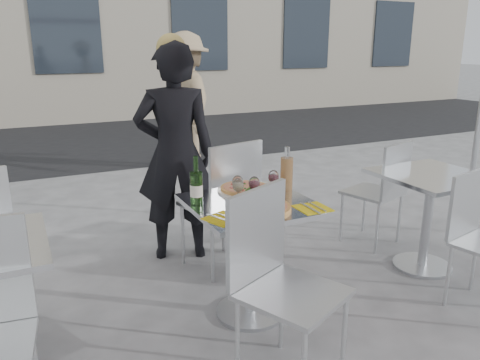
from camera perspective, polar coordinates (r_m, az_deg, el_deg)
name	(u,v)px	position (r m, az deg, el deg)	size (l,w,h in m)	color
ground	(250,313)	(3.12, 1.25, -15.87)	(80.00, 80.00, 0.00)	slate
street_asphalt	(90,139)	(9.09, -17.84, 4.73)	(24.00, 5.00, 0.00)	black
main_table	(251,235)	(2.88, 1.31, -6.71)	(0.72, 0.72, 0.75)	#B7BABF
side_table_right	(429,201)	(3.77, 22.08, -2.38)	(0.72, 0.72, 0.75)	#B7BABF
chair_far	(226,196)	(3.43, -1.71, -1.96)	(0.55, 0.56, 1.00)	silver
chair_near	(276,270)	(2.36, 4.39, -10.94)	(0.60, 0.60, 0.98)	silver
side_chair_rfar	(383,185)	(4.08, 17.03, -0.62)	(0.51, 0.52, 0.90)	silver
side_chair_rnear	(480,230)	(3.37, 27.18, -5.40)	(0.48, 0.49, 0.88)	silver
woman_diner	(175,154)	(3.66, -7.90, 3.17)	(0.62, 0.41, 1.69)	black
pedestrian_b	(186,102)	(6.48, -6.61, 9.41)	(1.19, 0.69, 1.85)	tan
pizza_near	(260,207)	(2.69, 2.46, -3.28)	(0.36, 0.36, 0.02)	tan
pizza_far	(245,189)	(3.01, 0.59, -1.09)	(0.35, 0.35, 0.03)	white
salad_plate	(257,195)	(2.83, 2.05, -1.80)	(0.22, 0.22, 0.09)	white
wine_bottle	(196,186)	(2.73, -5.35, -0.79)	(0.07, 0.08, 0.29)	#28551F
carafe	(287,173)	(3.00, 5.71, 0.82)	(0.08, 0.08, 0.29)	tan
sugar_shaker	(275,190)	(2.87, 4.29, -1.23)	(0.06, 0.06, 0.11)	white
wineglass_white_a	(238,186)	(2.74, -0.23, -0.75)	(0.07, 0.07, 0.16)	white
wineglass_white_b	(238,183)	(2.80, -0.29, -0.37)	(0.07, 0.07, 0.16)	white
wineglass_red_a	(254,184)	(2.78, 1.74, -0.52)	(0.07, 0.07, 0.16)	white
wineglass_red_b	(273,178)	(2.93, 4.10, 0.30)	(0.07, 0.07, 0.16)	white
napkin_left	(223,218)	(2.54, -2.06, -4.69)	(0.23, 0.23, 0.01)	yellow
napkin_right	(313,208)	(2.73, 8.84, -3.37)	(0.18, 0.20, 0.01)	yellow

